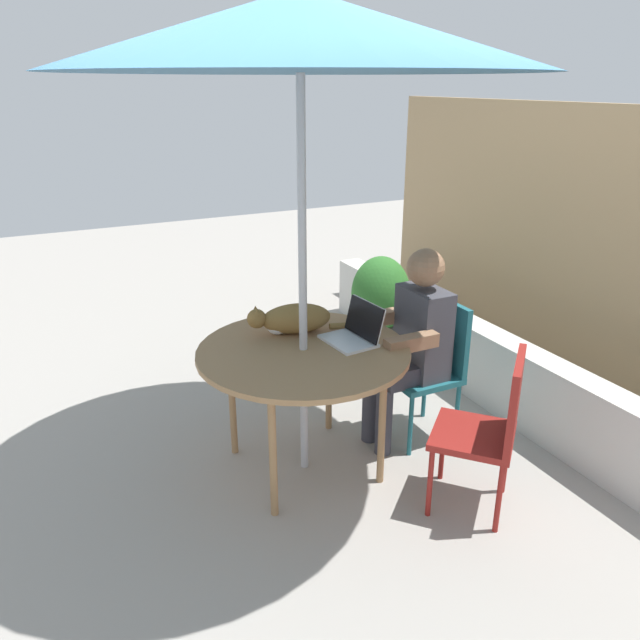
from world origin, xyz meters
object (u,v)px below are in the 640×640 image
Objects in this scene: laptop at (356,330)px; cat at (292,319)px; patio_table at (304,358)px; chair_empty at (492,423)px; person_seated at (413,338)px; potted_plant_near_fence at (380,300)px; chair_occupied at (432,359)px; patio_umbrella at (300,32)px.

laptop is 0.51× the size of cat.
patio_table is 1.03m from chair_empty.
person_seated is 1.31m from potted_plant_near_fence.
chair_occupied is 1.00× the size of chair_empty.
laptop reaches higher than chair_empty.
person_seated is 1.48× the size of potted_plant_near_fence.
person_seated reaches higher than patio_table.
chair_occupied is 1.07× the size of potted_plant_near_fence.
chair_empty is at bearing 42.64° from patio_table.
laptop is (0.02, 0.31, -1.49)m from patio_umbrella.
chair_occupied is at bearing 166.46° from chair_empty.
person_seated is (0.00, -0.16, 0.17)m from chair_occupied.
potted_plant_near_fence is at bearing 163.43° from chair_occupied.
patio_umbrella reaches higher than chair_occupied.
laptop reaches higher than potted_plant_near_fence.
person_seated is at bearing -23.25° from potted_plant_near_fence.
chair_empty is 0.77m from person_seated.
laptop is at bearing 85.52° from patio_table.
cat is at bearing -133.43° from laptop.
chair_empty reaches higher than potted_plant_near_fence.
person_seated reaches higher than chair_empty.
laptop is (0.02, -0.40, 0.13)m from person_seated.
chair_empty is 2.71× the size of laptop.
patio_umbrella is at bearing -45.84° from potted_plant_near_fence.
laptop reaches higher than chair_occupied.
patio_umbrella is 2.84× the size of chair_empty.
potted_plant_near_fence is (-1.19, 0.35, -0.05)m from chair_occupied.
chair_occupied and chair_empty have the same top height.
cat is at bearing -105.88° from chair_occupied.
patio_table is at bearing -137.36° from chair_empty.
patio_umbrella is 1.49m from cat.
potted_plant_near_fence is (-1.19, 1.22, -0.24)m from patio_table.
person_seated is at bearing 90.00° from patio_table.
potted_plant_near_fence is at bearing 143.13° from laptop.
person_seated is 1.91× the size of cat.
patio_umbrella is 2.84× the size of chair_occupied.
potted_plant_near_fence is at bearing 156.75° from person_seated.
chair_empty is (0.75, 0.69, -0.19)m from patio_table.
person_seated is at bearing -90.00° from chair_occupied.
chair_occupied is at bearing 90.00° from person_seated.
patio_table is 0.47× the size of patio_umbrella.
patio_umbrella reaches higher than chair_empty.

